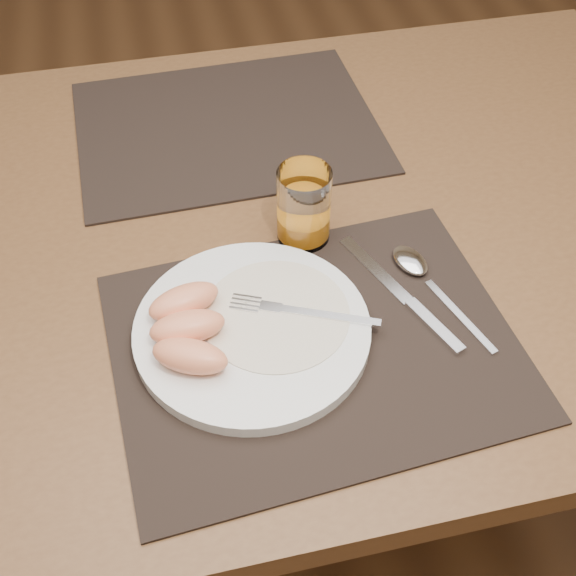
# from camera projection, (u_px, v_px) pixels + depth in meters

# --- Properties ---
(ground) EXTENTS (5.00, 5.00, 0.00)m
(ground) POSITION_uv_depth(u_px,v_px,m) (268.00, 486.00, 1.52)
(ground) COLOR #55351D
(ground) RESTS_ON ground
(table) EXTENTS (1.40, 0.90, 0.75)m
(table) POSITION_uv_depth(u_px,v_px,m) (258.00, 265.00, 1.02)
(table) COLOR brown
(table) RESTS_ON ground
(placemat_near) EXTENTS (0.47, 0.38, 0.00)m
(placemat_near) POSITION_uv_depth(u_px,v_px,m) (314.00, 345.00, 0.82)
(placemat_near) COLOR black
(placemat_near) RESTS_ON table
(placemat_far) EXTENTS (0.46, 0.36, 0.00)m
(placemat_far) POSITION_uv_depth(u_px,v_px,m) (227.00, 126.00, 1.10)
(placemat_far) COLOR black
(placemat_far) RESTS_ON table
(plate) EXTENTS (0.27, 0.27, 0.02)m
(plate) POSITION_uv_depth(u_px,v_px,m) (252.00, 330.00, 0.82)
(plate) COLOR white
(plate) RESTS_ON placemat_near
(plate_dressing) EXTENTS (0.17, 0.17, 0.00)m
(plate_dressing) POSITION_uv_depth(u_px,v_px,m) (276.00, 314.00, 0.83)
(plate_dressing) COLOR white
(plate_dressing) RESTS_ON plate
(fork) EXTENTS (0.17, 0.09, 0.00)m
(fork) POSITION_uv_depth(u_px,v_px,m) (291.00, 310.00, 0.83)
(fork) COLOR silver
(fork) RESTS_ON plate
(knife) EXTENTS (0.09, 0.21, 0.01)m
(knife) POSITION_uv_depth(u_px,v_px,m) (409.00, 302.00, 0.86)
(knife) COLOR silver
(knife) RESTS_ON placemat_near
(spoon) EXTENTS (0.08, 0.19, 0.01)m
(spoon) POSITION_uv_depth(u_px,v_px,m) (417.00, 268.00, 0.89)
(spoon) COLOR silver
(spoon) RESTS_ON placemat_near
(juice_glass) EXTENTS (0.07, 0.07, 0.10)m
(juice_glass) POSITION_uv_depth(u_px,v_px,m) (304.00, 209.00, 0.90)
(juice_glass) COLOR white
(juice_glass) RESTS_ON placemat_near
(grapefruit_wedges) EXTENTS (0.10, 0.15, 0.03)m
(grapefruit_wedges) POSITION_uv_depth(u_px,v_px,m) (187.00, 327.00, 0.79)
(grapefruit_wedges) COLOR #F59364
(grapefruit_wedges) RESTS_ON plate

